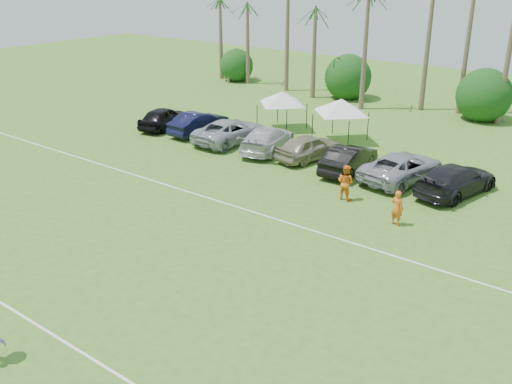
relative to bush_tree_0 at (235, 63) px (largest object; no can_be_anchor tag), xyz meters
The scene contains 19 objects.
field_lines 36.40m from the bush_tree_0, 58.50° to the right, with size 80.00×12.10×0.01m.
palm_tree_0 6.50m from the bush_tree_0, 161.57° to the right, with size 2.40×2.40×8.90m.
palm_tree_4 16.07m from the bush_tree_0, ahead, with size 2.40×2.40×8.90m.
palm_tree_5 20.12m from the bush_tree_0, ahead, with size 2.40×2.40×9.90m.
bush_tree_0 is the anchor object (origin of this frame).
bush_tree_1 13.00m from the bush_tree_0, ahead, with size 4.00×4.00×4.00m.
bush_tree_2 25.00m from the bush_tree_0, ahead, with size 4.00×4.00×4.00m.
sideline_player_a 35.47m from the bush_tree_0, 38.50° to the right, with size 0.63×0.41×1.73m, color orange.
sideline_player_b 32.00m from the bush_tree_0, 40.54° to the right, with size 0.92×0.72×1.89m, color orange.
canopy_tent_left 18.44m from the bush_tree_0, 40.01° to the right, with size 4.05×4.05×3.28m.
canopy_tent_right 22.51m from the bush_tree_0, 32.14° to the right, with size 4.27×4.27×3.46m.
parked_car_0 18.29m from the bush_tree_0, 67.63° to the right, with size 1.89×4.70×1.60m, color black.
parked_car_1 19.29m from the bush_tree_0, 58.56° to the right, with size 1.69×4.86×1.60m, color black.
parked_car_2 21.25m from the bush_tree_0, 51.74° to the right, with size 2.66×5.76×1.60m, color #9FA4AC.
parked_car_3 23.27m from the bush_tree_0, 45.68° to the right, with size 2.24×5.51×1.60m, color silver.
parked_car_4 25.41m from the bush_tree_0, 40.39° to the right, with size 1.89×4.70×1.60m, color gray.
parked_car_5 28.17m from the bush_tree_0, 37.14° to the right, with size 1.69×4.86×1.60m, color black.
parked_car_6 30.40m from the bush_tree_0, 32.80° to the right, with size 2.66×5.76×1.60m, color #979AA5.
parked_car_7 33.09m from the bush_tree_0, 30.05° to the right, with size 2.24×5.51×1.60m, color black.
Camera 1 is at (18.20, -6.51, 11.65)m, focal length 40.00 mm.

